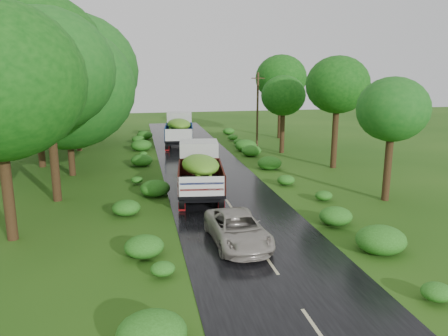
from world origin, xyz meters
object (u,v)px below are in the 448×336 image
object	(u,v)px
truck_far	(179,128)
car	(238,229)
utility_pole	(257,110)
truck_near	(200,168)

from	to	relation	value
truck_far	car	distance (m)	25.27
truck_far	utility_pole	world-z (taller)	utility_pole
truck_far	car	size ratio (longest dim) A/B	1.55
car	utility_pole	bearing A→B (deg)	69.91
truck_far	utility_pole	distance (m)	7.92
truck_far	car	xyz separation A→B (m)	(-0.02, -25.25, -1.02)
truck_far	utility_pole	xyz separation A→B (m)	(7.10, -2.94, 1.93)
car	utility_pole	distance (m)	23.60
truck_near	car	size ratio (longest dim) A/B	1.51
truck_near	truck_far	world-z (taller)	truck_far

